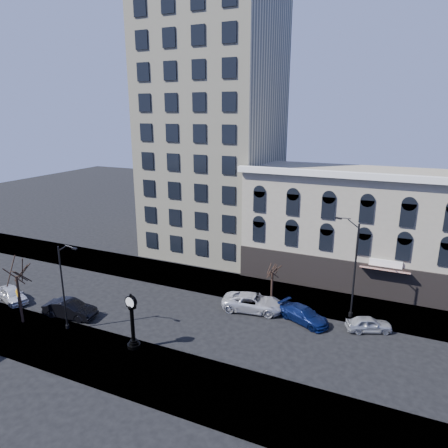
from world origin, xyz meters
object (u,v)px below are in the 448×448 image
at_px(street_lamp_near, 65,265).
at_px(warning_sign, 18,297).
at_px(car_near_b, 70,309).
at_px(street_clock, 132,323).
at_px(car_near_a, 12,295).

relative_size(street_lamp_near, warning_sign, 3.01).
height_order(street_lamp_near, car_near_b, street_lamp_near).
xyz_separation_m(street_clock, warning_sign, (-12.58, -0.00, -0.28)).
relative_size(street_lamp_near, car_near_b, 1.62).
bearing_deg(car_near_a, street_lamp_near, -81.81).
height_order(street_clock, car_near_b, street_clock).
relative_size(warning_sign, car_near_b, 0.54).
distance_m(street_lamp_near, warning_sign, 7.49).
bearing_deg(car_near_a, warning_sign, -100.46).
relative_size(street_clock, car_near_a, 1.07).
bearing_deg(car_near_a, street_clock, -77.17).
xyz_separation_m(street_lamp_near, car_near_a, (-9.45, 1.89, -5.30)).
xyz_separation_m(street_lamp_near, warning_sign, (-6.25, 0.05, -4.12)).
distance_m(street_clock, car_near_b, 8.59).
relative_size(street_clock, warning_sign, 1.76).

